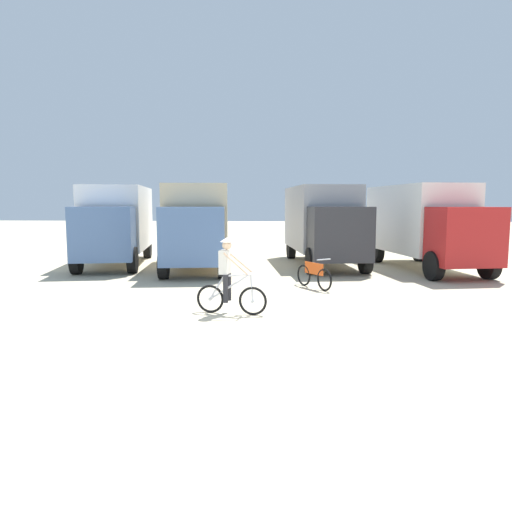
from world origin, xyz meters
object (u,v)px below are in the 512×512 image
(bicycle_spare, at_px, (314,276))
(cyclist_orange_shirt, at_px, (229,279))
(box_truck_tan_camper, at_px, (198,222))
(box_truck_grey_hauler, at_px, (323,221))
(box_truck_white_box, at_px, (424,222))
(box_truck_avon_van, at_px, (116,221))

(bicycle_spare, bearing_deg, cyclist_orange_shirt, -122.04)
(box_truck_tan_camper, relative_size, box_truck_grey_hauler, 1.00)
(box_truck_tan_camper, distance_m, cyclist_orange_shirt, 8.14)
(bicycle_spare, bearing_deg, box_truck_white_box, 45.35)
(box_truck_avon_van, height_order, bicycle_spare, box_truck_avon_van)
(box_truck_grey_hauler, bearing_deg, box_truck_tan_camper, -164.06)
(box_truck_avon_van, relative_size, bicycle_spare, 4.81)
(box_truck_avon_van, distance_m, box_truck_grey_hauler, 8.86)
(box_truck_grey_hauler, height_order, cyclist_orange_shirt, box_truck_grey_hauler)
(box_truck_avon_van, distance_m, box_truck_white_box, 12.79)
(box_truck_tan_camper, distance_m, box_truck_white_box, 9.08)
(bicycle_spare, bearing_deg, box_truck_tan_camper, 136.41)
(box_truck_white_box, xyz_separation_m, bicycle_spare, (-4.61, -4.66, -1.48))
(box_truck_tan_camper, distance_m, bicycle_spare, 6.34)
(box_truck_white_box, bearing_deg, box_truck_tan_camper, -177.39)
(box_truck_grey_hauler, distance_m, cyclist_orange_shirt, 9.70)
(box_truck_avon_van, bearing_deg, box_truck_tan_camper, -13.61)
(box_truck_avon_van, distance_m, box_truck_tan_camper, 3.82)
(box_truck_tan_camper, bearing_deg, box_truck_white_box, 2.61)
(box_truck_white_box, bearing_deg, box_truck_grey_hauler, 165.05)
(box_truck_avon_van, height_order, box_truck_white_box, same)
(box_truck_grey_hauler, distance_m, box_truck_white_box, 4.08)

